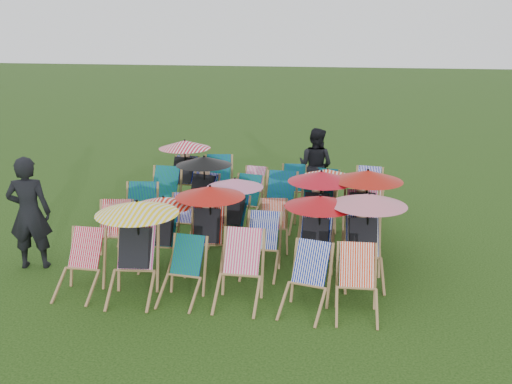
% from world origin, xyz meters
% --- Properties ---
extents(ground, '(100.00, 100.00, 0.00)m').
position_xyz_m(ground, '(0.00, 0.00, 0.00)').
color(ground, black).
rests_on(ground, ground).
extents(deckchair_0, '(0.61, 0.84, 0.90)m').
position_xyz_m(deckchair_0, '(-2.03, -2.32, 0.45)').
color(deckchair_0, '#987346').
rests_on(deckchair_0, ground).
extents(deckchair_1, '(1.19, 1.28, 1.42)m').
position_xyz_m(deckchair_1, '(-1.19, -2.25, 0.75)').
color(deckchair_1, '#987346').
rests_on(deckchair_1, ground).
extents(deckchair_2, '(0.63, 0.83, 0.86)m').
position_xyz_m(deckchair_2, '(-0.49, -2.24, 0.43)').
color(deckchair_2, '#987346').
rests_on(deckchair_2, ground).
extents(deckchair_3, '(0.67, 0.92, 0.98)m').
position_xyz_m(deckchair_3, '(0.33, -2.17, 0.49)').
color(deckchair_3, '#987346').
rests_on(deckchair_3, ground).
extents(deckchair_4, '(0.75, 0.93, 0.90)m').
position_xyz_m(deckchair_4, '(1.28, -2.24, 0.45)').
color(deckchair_4, '#987346').
rests_on(deckchair_4, ground).
extents(deckchair_5, '(0.65, 0.87, 0.90)m').
position_xyz_m(deckchair_5, '(1.98, -2.20, 0.45)').
color(deckchair_5, '#987346').
rests_on(deckchair_5, ground).
extents(deckchair_6, '(0.78, 0.97, 0.94)m').
position_xyz_m(deckchair_6, '(-2.10, -1.04, 0.47)').
color(deckchair_6, '#987346').
rests_on(deckchair_6, ground).
extents(deckchair_7, '(0.98, 1.02, 1.16)m').
position_xyz_m(deckchair_7, '(-1.22, -1.13, 0.61)').
color(deckchair_7, '#987346').
rests_on(deckchair_7, ground).
extents(deckchair_8, '(1.13, 1.21, 1.34)m').
position_xyz_m(deckchair_8, '(-0.46, -1.01, 0.71)').
color(deckchair_8, '#987346').
rests_on(deckchair_8, ground).
extents(deckchair_9, '(0.62, 0.85, 0.91)m').
position_xyz_m(deckchair_9, '(0.44, -1.08, 0.46)').
color(deckchair_9, '#987346').
rests_on(deckchair_9, ground).
extents(deckchair_10, '(1.10, 1.15, 1.31)m').
position_xyz_m(deckchair_10, '(1.30, -1.09, 0.69)').
color(deckchair_10, '#987346').
rests_on(deckchair_10, ground).
extents(deckchair_11, '(1.16, 1.24, 1.38)m').
position_xyz_m(deckchair_11, '(2.05, -1.08, 0.73)').
color(deckchair_11, '#987346').
rests_on(deckchair_11, ground).
extents(deckchair_12, '(0.79, 1.00, 0.99)m').
position_xyz_m(deckchair_12, '(-2.06, -0.02, 0.49)').
color(deckchair_12, '#987346').
rests_on(deckchair_12, ground).
extents(deckchair_13, '(0.54, 0.76, 0.82)m').
position_xyz_m(deckchair_13, '(-1.28, 0.02, 0.41)').
color(deckchair_13, '#987346').
rests_on(deckchair_13, ground).
extents(deckchair_14, '(1.02, 1.09, 1.21)m').
position_xyz_m(deckchair_14, '(-0.32, 0.06, 0.64)').
color(deckchair_14, '#987346').
rests_on(deckchair_14, ground).
extents(deckchair_15, '(0.65, 0.82, 0.81)m').
position_xyz_m(deckchair_15, '(0.46, 0.04, 0.41)').
color(deckchair_15, '#987346').
rests_on(deckchair_15, ground).
extents(deckchair_16, '(1.17, 1.22, 1.39)m').
position_xyz_m(deckchair_16, '(1.22, 0.14, 0.73)').
color(deckchair_16, '#987346').
rests_on(deckchair_16, ground).
extents(deckchair_17, '(1.21, 1.28, 1.44)m').
position_xyz_m(deckchair_17, '(2.01, 0.17, 0.76)').
color(deckchair_17, '#987346').
rests_on(deckchair_17, ground).
extents(deckchair_18, '(0.69, 0.95, 1.02)m').
position_xyz_m(deckchair_18, '(-2.05, 1.15, 0.51)').
color(deckchair_18, '#987346').
rests_on(deckchair_18, ground).
extents(deckchair_19, '(1.12, 1.19, 1.33)m').
position_xyz_m(deckchair_19, '(-1.23, 1.18, 0.70)').
color(deckchair_19, '#987346').
rests_on(deckchair_19, ground).
extents(deckchair_20, '(0.76, 0.96, 0.94)m').
position_xyz_m(deckchair_20, '(-0.34, 1.15, 0.47)').
color(deckchair_20, '#987346').
rests_on(deckchair_20, ground).
extents(deckchair_21, '(0.71, 0.97, 1.03)m').
position_xyz_m(deckchair_21, '(0.37, 1.15, 0.51)').
color(deckchair_21, '#987346').
rests_on(deckchair_21, ground).
extents(deckchair_22, '(0.97, 1.03, 1.15)m').
position_xyz_m(deckchair_22, '(1.25, 1.32, 0.61)').
color(deckchair_22, '#987346').
rests_on(deckchair_22, ground).
extents(deckchair_23, '(0.68, 0.86, 0.86)m').
position_xyz_m(deckchair_23, '(2.07, 1.21, 0.43)').
color(deckchair_23, '#987346').
rests_on(deckchair_23, ground).
extents(deckchair_24, '(1.16, 1.22, 1.37)m').
position_xyz_m(deckchair_24, '(-2.04, 2.48, 0.73)').
color(deckchair_24, '#987346').
rests_on(deckchair_24, ground).
extents(deckchair_25, '(0.84, 1.05, 1.03)m').
position_xyz_m(deckchair_25, '(-1.19, 2.40, 0.52)').
color(deckchair_25, '#987346').
rests_on(deckchair_25, ground).
extents(deckchair_26, '(0.64, 0.82, 0.83)m').
position_xyz_m(deckchair_26, '(-0.42, 2.35, 0.42)').
color(deckchair_26, '#987346').
rests_on(deckchair_26, ground).
extents(deckchair_27, '(0.64, 0.86, 0.90)m').
position_xyz_m(deckchair_27, '(0.50, 2.40, 0.45)').
color(deckchair_27, '#987346').
rests_on(deckchair_27, ground).
extents(deckchair_28, '(0.72, 0.89, 0.87)m').
position_xyz_m(deckchair_28, '(1.14, 2.27, 0.43)').
color(deckchair_28, '#987346').
rests_on(deckchair_28, ground).
extents(deckchair_29, '(0.71, 0.93, 0.94)m').
position_xyz_m(deckchair_29, '(2.06, 2.34, 0.47)').
color(deckchair_29, '#987346').
rests_on(deckchair_29, ground).
extents(person_left, '(0.77, 0.61, 1.86)m').
position_xyz_m(person_left, '(-3.25, -1.58, 0.93)').
color(person_left, black).
rests_on(person_left, ground).
extents(person_rear, '(0.99, 0.89, 1.69)m').
position_xyz_m(person_rear, '(0.91, 2.95, 0.84)').
color(person_rear, black).
rests_on(person_rear, ground).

